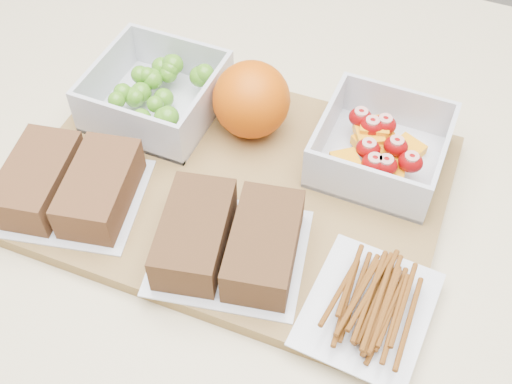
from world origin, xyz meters
TOP-DOWN VIEW (x-y plane):
  - counter at (0.00, 0.00)m, footprint 1.20×0.90m
  - cutting_board at (-0.03, 0.00)m, footprint 0.43×0.31m
  - grape_container at (-0.15, 0.07)m, footprint 0.13×0.13m
  - fruit_container at (0.10, 0.09)m, footprint 0.13×0.13m
  - orange at (-0.04, 0.08)m, footprint 0.08×0.08m
  - sandwich_bag_left at (-0.17, -0.08)m, footprint 0.16×0.15m
  - sandwich_bag_center at (0.01, -0.08)m, footprint 0.16×0.15m
  - pretzel_bag at (0.14, -0.09)m, footprint 0.11×0.13m

SIDE VIEW (x-z plane):
  - counter at x=0.00m, z-range 0.00..0.90m
  - cutting_board at x=-0.03m, z-range 0.90..0.92m
  - pretzel_bag at x=0.14m, z-range 0.92..0.94m
  - fruit_container at x=0.10m, z-range 0.91..0.96m
  - sandwich_bag_left at x=-0.17m, z-range 0.92..0.96m
  - sandwich_bag_center at x=0.01m, z-range 0.92..0.96m
  - grape_container at x=-0.15m, z-range 0.91..0.97m
  - orange at x=-0.04m, z-range 0.92..1.00m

